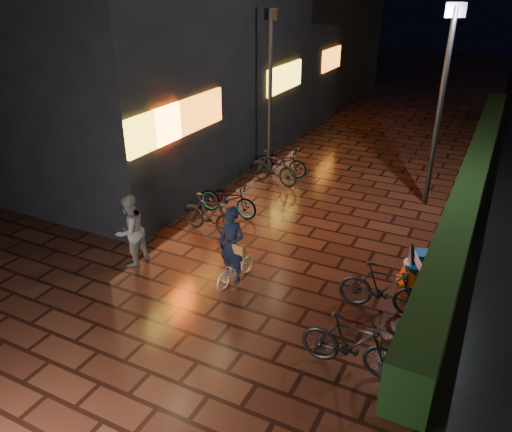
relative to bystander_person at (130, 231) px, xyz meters
The scene contains 11 objects.
ground 3.15m from the bystander_person, ahead, with size 80.00×80.00×0.00m, color #381911.
hedge 10.34m from the bystander_person, 52.23° to the left, with size 0.70×20.00×1.00m, color black.
bystander_person is the anchor object (origin of this frame).
storefront_block 13.84m from the bystander_person, 118.98° to the left, with size 12.09×22.00×9.00m.
lamp_post_hedge 8.53m from the bystander_person, 50.66° to the left, with size 0.49×0.27×5.27m.
lamp_post_sf 7.17m from the bystander_person, 89.32° to the left, with size 0.48×0.18×4.99m.
cyclist 2.42m from the bystander_person, ahead, with size 0.66×1.27×1.74m.
traffic_barrier 6.14m from the bystander_person, 13.05° to the left, with size 1.14×1.85×0.77m.
cart_assembly 6.18m from the bystander_person, 19.06° to the left, with size 0.69×0.74×1.08m.
parked_bikes_storefront 4.50m from the bystander_person, 81.01° to the left, with size 1.90×5.18×1.01m.
parked_bikes_hedge 5.38m from the bystander_person, ahead, with size 1.77×2.38×1.01m.
Camera 1 is at (3.79, -7.55, 5.81)m, focal length 35.00 mm.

